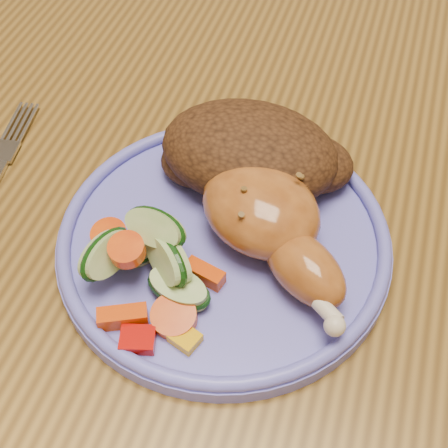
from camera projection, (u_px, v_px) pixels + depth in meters
name	position (u px, v px, depth m)	size (l,w,h in m)	color
dining_table	(265.00, 259.00, 0.55)	(0.90, 1.40, 0.75)	brown
chair_far	(354.00, 34.00, 1.06)	(0.42, 0.42, 0.91)	#4C2D16
plate	(224.00, 242.00, 0.45)	(0.24, 0.24, 0.01)	#6060CD
plate_rim	(224.00, 233.00, 0.44)	(0.24, 0.24, 0.01)	#6060CD
chicken_leg	(271.00, 222.00, 0.42)	(0.14, 0.13, 0.05)	#A95E23
rice_pilaf	(253.00, 154.00, 0.47)	(0.15, 0.10, 0.06)	#412410
vegetable_pile	(148.00, 263.00, 0.41)	(0.10, 0.10, 0.05)	#A50A05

